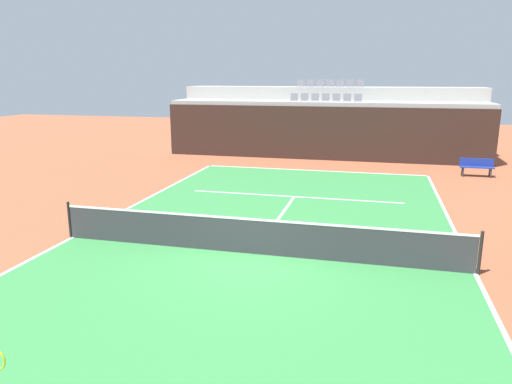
{
  "coord_description": "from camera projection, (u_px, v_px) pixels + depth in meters",
  "views": [
    {
      "loc": [
        2.97,
        -11.57,
        4.57
      ],
      "look_at": [
        -0.44,
        2.0,
        1.2
      ],
      "focal_mm": 33.65,
      "sensor_mm": 36.0,
      "label": 1
    }
  ],
  "objects": [
    {
      "name": "stands_tier_upper",
      "position": [
        329.0,
        119.0,
        30.21
      ],
      "size": [
        18.09,
        2.4,
        3.97
      ],
      "primitive_type": "cube",
      "color": "#9E9E99",
      "rests_on": "ground_plane"
    },
    {
      "name": "baseline_far",
      "position": [
        313.0,
        170.0,
        23.94
      ],
      "size": [
        11.0,
        0.1,
        0.0
      ],
      "primitive_type": "cube",
      "color": "white",
      "rests_on": "court_surface"
    },
    {
      "name": "ground_plane",
      "position": [
        254.0,
        254.0,
        12.68
      ],
      "size": [
        80.0,
        80.0,
        0.0
      ],
      "primitive_type": "plane",
      "color": "brown"
    },
    {
      "name": "seating_row_lower",
      "position": [
        325.0,
        99.0,
        27.72
      ],
      "size": [
        4.13,
        0.44,
        0.44
      ],
      "color": "slate",
      "rests_on": "stands_tier_lower"
    },
    {
      "name": "player_bench",
      "position": [
        477.0,
        166.0,
        22.47
      ],
      "size": [
        1.5,
        0.4,
        0.85
      ],
      "color": "navy",
      "rests_on": "ground_plane"
    },
    {
      "name": "centre_service_line",
      "position": [
        278.0,
        220.0,
        15.69
      ],
      "size": [
        0.1,
        6.4,
        0.0
      ],
      "primitive_type": "cube",
      "color": "white",
      "rests_on": "court_surface"
    },
    {
      "name": "tennis_net",
      "position": [
        254.0,
        236.0,
        12.56
      ],
      "size": [
        11.08,
        0.08,
        1.07
      ],
      "color": "black",
      "rests_on": "court_surface"
    },
    {
      "name": "sideline_left",
      "position": [
        73.0,
        237.0,
        13.97
      ],
      "size": [
        0.1,
        24.0,
        0.0
      ],
      "primitive_type": "cube",
      "color": "white",
      "rests_on": "court_surface"
    },
    {
      "name": "service_line_far",
      "position": [
        294.0,
        197.0,
        18.71
      ],
      "size": [
        8.26,
        0.1,
        0.0
      ],
      "primitive_type": "cube",
      "color": "white",
      "rests_on": "court_surface"
    },
    {
      "name": "court_surface",
      "position": [
        254.0,
        254.0,
        12.68
      ],
      "size": [
        11.0,
        24.0,
        0.01
      ],
      "primitive_type": "cube",
      "color": "#2D7238",
      "rests_on": "ground_plane"
    },
    {
      "name": "sideline_right",
      "position": [
        476.0,
        274.0,
        11.38
      ],
      "size": [
        0.1,
        24.0,
        0.0
      ],
      "primitive_type": "cube",
      "color": "white",
      "rests_on": "court_surface"
    },
    {
      "name": "seating_row_upper",
      "position": [
        330.0,
        85.0,
        29.81
      ],
      "size": [
        4.13,
        0.44,
        0.44
      ],
      "color": "slate",
      "rests_on": "stands_tier_upper"
    },
    {
      "name": "back_wall",
      "position": [
        322.0,
        133.0,
        26.79
      ],
      "size": [
        18.09,
        0.3,
        2.97
      ],
      "primitive_type": "cube",
      "color": "black",
      "rests_on": "ground_plane"
    },
    {
      "name": "stands_tier_lower",
      "position": [
        324.0,
        129.0,
        28.04
      ],
      "size": [
        18.09,
        2.4,
        3.2
      ],
      "primitive_type": "cube",
      "color": "#9E9E99",
      "rests_on": "ground_plane"
    }
  ]
}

